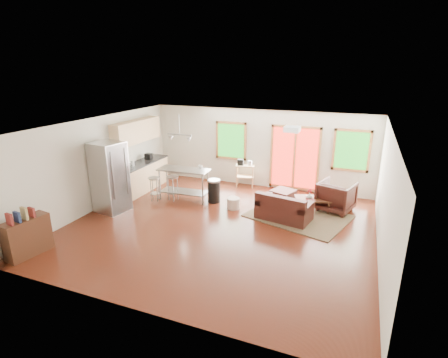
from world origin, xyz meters
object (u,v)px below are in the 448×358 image
at_px(ottoman, 283,197).
at_px(island, 184,179).
at_px(rug, 298,216).
at_px(coffee_table, 313,200).
at_px(kitchen_cart, 245,168).
at_px(armchair, 336,195).
at_px(refrigerator, 110,177).
at_px(loveseat, 283,209).

relative_size(ottoman, island, 0.39).
bearing_deg(rug, coffee_table, 61.86).
height_order(ottoman, island, island).
relative_size(ottoman, kitchen_cart, 0.64).
xyz_separation_m(armchair, island, (-4.40, -0.82, 0.20)).
distance_m(rug, refrigerator, 5.33).
height_order(armchair, island, island).
relative_size(loveseat, coffee_table, 1.38).
relative_size(rug, loveseat, 1.65).
bearing_deg(kitchen_cart, refrigerator, -129.99).
bearing_deg(coffee_table, loveseat, -125.02).
bearing_deg(refrigerator, kitchen_cart, 58.90).
height_order(loveseat, island, island).
height_order(coffee_table, island, island).
relative_size(loveseat, refrigerator, 0.77).
xyz_separation_m(loveseat, kitchen_cart, (-1.84, 2.21, 0.35)).
height_order(loveseat, armchair, armchair).
xyz_separation_m(island, kitchen_cart, (1.32, 1.86, -0.02)).
relative_size(rug, kitchen_cart, 2.64).
bearing_deg(rug, refrigerator, -163.07).
relative_size(loveseat, armchair, 1.62).
distance_m(rug, island, 3.57).
xyz_separation_m(rug, armchair, (0.89, 0.80, 0.46)).
relative_size(coffee_table, armchair, 1.17).
relative_size(coffee_table, kitchen_cart, 1.16).
xyz_separation_m(armchair, refrigerator, (-5.90, -2.32, 0.52)).
bearing_deg(kitchen_cart, rug, -40.13).
bearing_deg(loveseat, coffee_table, 65.55).
bearing_deg(ottoman, island, -163.88).
distance_m(ottoman, kitchen_cart, 1.92).
height_order(loveseat, coffee_table, loveseat).
distance_m(coffee_table, island, 3.85).
bearing_deg(refrigerator, ottoman, 36.96).
relative_size(rug, ottoman, 4.09).
distance_m(rug, ottoman, 1.04).
bearing_deg(loveseat, kitchen_cart, 140.36).
xyz_separation_m(armchair, ottoman, (-1.52, 0.02, -0.27)).
bearing_deg(ottoman, armchair, -0.60).
distance_m(coffee_table, ottoman, 0.96).
relative_size(loveseat, ottoman, 2.48).
distance_m(coffee_table, kitchen_cart, 2.81).
bearing_deg(coffee_table, kitchen_cart, 152.10).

